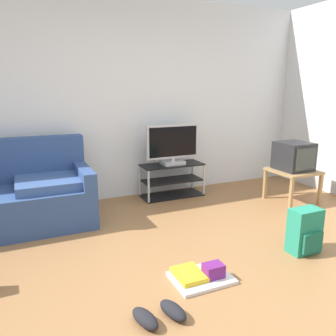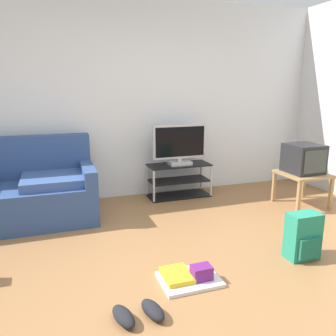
{
  "view_description": "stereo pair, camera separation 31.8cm",
  "coord_description": "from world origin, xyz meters",
  "px_view_note": "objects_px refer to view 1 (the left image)",
  "views": [
    {
      "loc": [
        -1.12,
        -2.07,
        1.53
      ],
      "look_at": [
        0.32,
        1.16,
        0.67
      ],
      "focal_mm": 36.11,
      "sensor_mm": 36.0,
      "label": 1
    },
    {
      "loc": [
        -0.83,
        -2.19,
        1.53
      ],
      "look_at": [
        0.32,
        1.16,
        0.67
      ],
      "focal_mm": 36.11,
      "sensor_mm": 36.0,
      "label": 2
    }
  ],
  "objects_px": {
    "flat_tv": "(173,145)",
    "sneakers_pair": "(159,314)",
    "side_table": "(293,174)",
    "couch": "(2,198)",
    "tv_stand": "(172,180)",
    "backpack": "(305,231)",
    "floor_tray": "(201,275)",
    "crt_tv": "(294,156)"
  },
  "relations": [
    {
      "from": "flat_tv",
      "to": "sneakers_pair",
      "type": "distance_m",
      "value": 2.74
    },
    {
      "from": "side_table",
      "to": "couch",
      "type": "bearing_deg",
      "value": 170.03
    },
    {
      "from": "tv_stand",
      "to": "flat_tv",
      "type": "xyz_separation_m",
      "value": [
        0.0,
        -0.02,
        0.51
      ]
    },
    {
      "from": "backpack",
      "to": "floor_tray",
      "type": "bearing_deg",
      "value": 177.66
    },
    {
      "from": "sneakers_pair",
      "to": "backpack",
      "type": "bearing_deg",
      "value": 11.82
    },
    {
      "from": "tv_stand",
      "to": "floor_tray",
      "type": "bearing_deg",
      "value": -108.56
    },
    {
      "from": "flat_tv",
      "to": "floor_tray",
      "type": "bearing_deg",
      "value": -108.75
    },
    {
      "from": "tv_stand",
      "to": "sneakers_pair",
      "type": "distance_m",
      "value": 2.67
    },
    {
      "from": "crt_tv",
      "to": "couch",
      "type": "bearing_deg",
      "value": 170.28
    },
    {
      "from": "floor_tray",
      "to": "side_table",
      "type": "bearing_deg",
      "value": 29.86
    },
    {
      "from": "sneakers_pair",
      "to": "side_table",
      "type": "bearing_deg",
      "value": 30.35
    },
    {
      "from": "tv_stand",
      "to": "flat_tv",
      "type": "bearing_deg",
      "value": -90.0
    },
    {
      "from": "side_table",
      "to": "sneakers_pair",
      "type": "relative_size",
      "value": 1.49
    },
    {
      "from": "side_table",
      "to": "sneakers_pair",
      "type": "bearing_deg",
      "value": -149.65
    },
    {
      "from": "tv_stand",
      "to": "backpack",
      "type": "xyz_separation_m",
      "value": [
        0.43,
        -2.05,
        -0.02
      ]
    },
    {
      "from": "couch",
      "to": "backpack",
      "type": "distance_m",
      "value": 3.16
    },
    {
      "from": "tv_stand",
      "to": "backpack",
      "type": "relative_size",
      "value": 2.04
    },
    {
      "from": "tv_stand",
      "to": "sneakers_pair",
      "type": "height_order",
      "value": "tv_stand"
    },
    {
      "from": "couch",
      "to": "flat_tv",
      "type": "xyz_separation_m",
      "value": [
        2.17,
        0.22,
        0.4
      ]
    },
    {
      "from": "backpack",
      "to": "sneakers_pair",
      "type": "bearing_deg",
      "value": -171.77
    },
    {
      "from": "couch",
      "to": "floor_tray",
      "type": "bearing_deg",
      "value": -51.14
    },
    {
      "from": "tv_stand",
      "to": "floor_tray",
      "type": "distance_m",
      "value": 2.2
    },
    {
      "from": "tv_stand",
      "to": "crt_tv",
      "type": "height_order",
      "value": "crt_tv"
    },
    {
      "from": "couch",
      "to": "crt_tv",
      "type": "distance_m",
      "value": 3.63
    },
    {
      "from": "crt_tv",
      "to": "sneakers_pair",
      "type": "distance_m",
      "value": 3.06
    },
    {
      "from": "sneakers_pair",
      "to": "couch",
      "type": "bearing_deg",
      "value": 114.51
    },
    {
      "from": "floor_tray",
      "to": "sneakers_pair",
      "type": "bearing_deg",
      "value": -147.63
    },
    {
      "from": "tv_stand",
      "to": "flat_tv",
      "type": "height_order",
      "value": "flat_tv"
    },
    {
      "from": "side_table",
      "to": "backpack",
      "type": "height_order",
      "value": "side_table"
    },
    {
      "from": "side_table",
      "to": "backpack",
      "type": "xyz_separation_m",
      "value": [
        -0.97,
        -1.18,
        -0.17
      ]
    },
    {
      "from": "flat_tv",
      "to": "backpack",
      "type": "distance_m",
      "value": 2.14
    },
    {
      "from": "couch",
      "to": "floor_tray",
      "type": "height_order",
      "value": "couch"
    },
    {
      "from": "crt_tv",
      "to": "sneakers_pair",
      "type": "relative_size",
      "value": 1.14
    },
    {
      "from": "floor_tray",
      "to": "tv_stand",
      "type": "bearing_deg",
      "value": 71.44
    },
    {
      "from": "floor_tray",
      "to": "flat_tv",
      "type": "bearing_deg",
      "value": 71.25
    },
    {
      "from": "tv_stand",
      "to": "crt_tv",
      "type": "bearing_deg",
      "value": -31.55
    },
    {
      "from": "tv_stand",
      "to": "couch",
      "type": "bearing_deg",
      "value": -173.52
    },
    {
      "from": "floor_tray",
      "to": "crt_tv",
      "type": "bearing_deg",
      "value": 30.19
    },
    {
      "from": "side_table",
      "to": "floor_tray",
      "type": "xyz_separation_m",
      "value": [
        -2.09,
        -1.2,
        -0.34
      ]
    },
    {
      "from": "sneakers_pair",
      "to": "tv_stand",
      "type": "bearing_deg",
      "value": 63.47
    },
    {
      "from": "flat_tv",
      "to": "backpack",
      "type": "height_order",
      "value": "flat_tv"
    },
    {
      "from": "flat_tv",
      "to": "sneakers_pair",
      "type": "height_order",
      "value": "flat_tv"
    }
  ]
}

